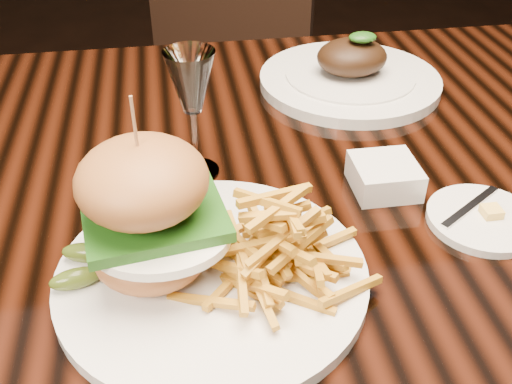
{
  "coord_description": "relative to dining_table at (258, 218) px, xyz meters",
  "views": [
    {
      "loc": [
        -0.1,
        -0.64,
        1.19
      ],
      "look_at": [
        -0.02,
        -0.13,
        0.81
      ],
      "focal_mm": 42.0,
      "sensor_mm": 36.0,
      "label": 1
    }
  ],
  "objects": [
    {
      "name": "dining_table",
      "position": [
        0.0,
        0.0,
        0.0
      ],
      "size": [
        1.6,
        0.9,
        0.75
      ],
      "color": "black",
      "rests_on": "ground"
    },
    {
      "name": "far_dish",
      "position": [
        0.19,
        0.23,
        0.09
      ],
      "size": [
        0.29,
        0.29,
        0.09
      ],
      "rotation": [
        0.0,
        0.0,
        0.1
      ],
      "color": "silver",
      "rests_on": "dining_table"
    },
    {
      "name": "chair_far",
      "position": [
        0.04,
        0.88,
        -0.13
      ],
      "size": [
        0.6,
        0.61,
        0.95
      ],
      "rotation": [
        0.0,
        0.0,
        -0.4
      ],
      "color": "black",
      "rests_on": "ground"
    },
    {
      "name": "ramekin",
      "position": [
        0.15,
        -0.06,
        0.09
      ],
      "size": [
        0.09,
        0.09,
        0.04
      ],
      "primitive_type": "cube",
      "rotation": [
        0.0,
        0.0,
        0.18
      ],
      "color": "silver",
      "rests_on": "dining_table"
    },
    {
      "name": "side_saucer",
      "position": [
        0.24,
        -0.14,
        0.08
      ],
      "size": [
        0.13,
        0.13,
        0.02
      ],
      "rotation": [
        0.0,
        0.0,
        0.06
      ],
      "color": "silver",
      "rests_on": "dining_table"
    },
    {
      "name": "wine_glass",
      "position": [
        -0.08,
        0.01,
        0.2
      ],
      "size": [
        0.06,
        0.06,
        0.17
      ],
      "color": "white",
      "rests_on": "dining_table"
    },
    {
      "name": "burger_plate",
      "position": [
        -0.08,
        -0.19,
        0.14
      ],
      "size": [
        0.32,
        0.32,
        0.21
      ],
      "rotation": [
        0.0,
        0.0,
        -0.06
      ],
      "color": "silver",
      "rests_on": "dining_table"
    }
  ]
}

